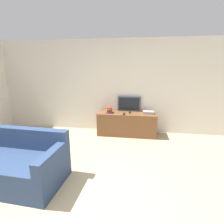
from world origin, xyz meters
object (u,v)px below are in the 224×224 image
couch (4,164)px  television (129,104)px  remote_on_stand (130,112)px  set_top_box (148,112)px  book_stack (109,110)px  remote_secondary (124,114)px  tv_stand (127,124)px

couch → television: bearing=55.7°
remote_on_stand → set_top_box: (0.50, -0.03, 0.02)m
television → couch: (-1.94, -2.56, -0.55)m
book_stack → remote_on_stand: 0.58m
remote_secondary → remote_on_stand: bearing=55.4°
tv_stand → couch: couch is taller
television → set_top_box: television is taller
tv_stand → couch: bearing=-129.2°
television → set_top_box: 0.60m
television → tv_stand: bearing=-100.4°
tv_stand → remote_on_stand: bearing=29.7°
remote_secondary → tv_stand: bearing=67.2°
television → remote_on_stand: (0.03, -0.18, -0.20)m
television → remote_secondary: bearing=-105.9°
couch → set_top_box: size_ratio=7.01×
remote_on_stand → set_top_box: bearing=-2.9°
tv_stand → set_top_box: set_top_box is taller
tv_stand → remote_secondary: size_ratio=9.07×
tv_stand → book_stack: bearing=-174.6°
television → book_stack: 0.61m
book_stack → remote_secondary: size_ratio=1.38×
tv_stand → remote_secondary: remote_secondary is taller
remote_on_stand → remote_secondary: (-0.15, -0.21, 0.00)m
remote_secondary → couch: bearing=-130.2°
tv_stand → remote_secondary: bearing=-112.8°
set_top_box → remote_on_stand: bearing=177.1°
book_stack → remote_on_stand: book_stack is taller
couch → remote_secondary: (1.83, 2.16, 0.35)m
couch → remote_on_stand: couch is taller
set_top_box → tv_stand: bearing=-178.3°
remote_on_stand → tv_stand: bearing=-150.3°
television → remote_on_stand: bearing=-79.6°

